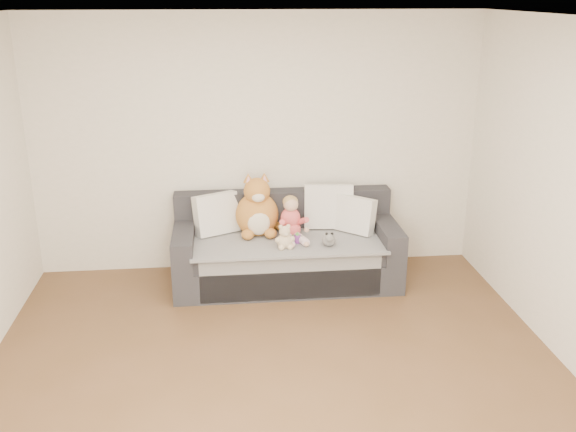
# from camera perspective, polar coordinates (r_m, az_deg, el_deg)

# --- Properties ---
(room_shell) EXTENTS (5.00, 5.00, 5.00)m
(room_shell) POSITION_cam_1_polar(r_m,az_deg,el_deg) (4.51, -1.12, 0.40)
(room_shell) COLOR brown
(room_shell) RESTS_ON ground
(sofa) EXTENTS (2.20, 0.94, 0.85)m
(sofa) POSITION_cam_1_polar(r_m,az_deg,el_deg) (6.41, -0.18, -3.15)
(sofa) COLOR #2B2A30
(sofa) RESTS_ON ground
(cushion_left) EXTENTS (0.48, 0.37, 0.42)m
(cushion_left) POSITION_cam_1_polar(r_m,az_deg,el_deg) (6.40, -6.39, 0.19)
(cushion_left) COLOR silver
(cushion_left) RESTS_ON sofa
(cushion_right_back) EXTENTS (0.51, 0.27, 0.46)m
(cushion_right_back) POSITION_cam_1_polar(r_m,az_deg,el_deg) (6.53, 3.62, 0.87)
(cushion_right_back) COLOR silver
(cushion_right_back) RESTS_ON sofa
(cushion_right_front) EXTENTS (0.42, 0.40, 0.38)m
(cushion_right_front) POSITION_cam_1_polar(r_m,az_deg,el_deg) (6.43, 6.00, 0.11)
(cushion_right_front) COLOR silver
(cushion_right_front) RESTS_ON sofa
(toddler) EXTENTS (0.30, 0.44, 0.43)m
(toddler) POSITION_cam_1_polar(r_m,az_deg,el_deg) (6.24, 0.31, -0.41)
(toddler) COLOR #E1524F
(toddler) RESTS_ON sofa
(plush_cat) EXTENTS (0.52, 0.46, 0.65)m
(plush_cat) POSITION_cam_1_polar(r_m,az_deg,el_deg) (6.34, -2.73, 0.44)
(plush_cat) COLOR #A45224
(plush_cat) RESTS_ON sofa
(teddy_bear) EXTENTS (0.19, 0.14, 0.24)m
(teddy_bear) POSITION_cam_1_polar(r_m,az_deg,el_deg) (6.02, -0.29, -2.03)
(teddy_bear) COLOR beige
(teddy_bear) RESTS_ON sofa
(plush_cow) EXTENTS (0.13, 0.19, 0.16)m
(plush_cow) POSITION_cam_1_polar(r_m,az_deg,el_deg) (6.09, 3.65, -2.10)
(plush_cow) COLOR white
(plush_cow) RESTS_ON sofa
(sippy_cup) EXTENTS (0.10, 0.08, 0.11)m
(sippy_cup) POSITION_cam_1_polar(r_m,az_deg,el_deg) (6.15, 0.83, -1.90)
(sippy_cup) COLOR #7B348F
(sippy_cup) RESTS_ON sofa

